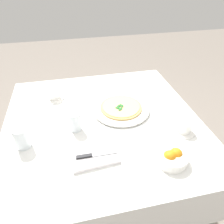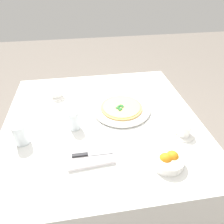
{
  "view_description": "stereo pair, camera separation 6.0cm",
  "coord_description": "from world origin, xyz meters",
  "px_view_note": "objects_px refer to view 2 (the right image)",
  "views": [
    {
      "loc": [
        -0.15,
        -0.95,
        1.51
      ],
      "look_at": [
        0.06,
        0.03,
        0.76
      ],
      "focal_mm": 33.32,
      "sensor_mm": 36.0,
      "label": 1
    },
    {
      "loc": [
        -0.09,
        -0.96,
        1.51
      ],
      "look_at": [
        0.06,
        0.03,
        0.76
      ],
      "focal_mm": 33.32,
      "sensor_mm": 36.0,
      "label": 2
    }
  ],
  "objects_px": {
    "water_glass_far_right": "(21,135)",
    "water_glass_far_left": "(74,121)",
    "dinner_knife": "(91,154)",
    "citrus_bowl": "(168,160)",
    "pizza_plate": "(121,109)",
    "coffee_cup_near_left": "(56,93)",
    "coffee_cup_back_corner": "(183,130)",
    "pizza": "(121,107)",
    "napkin_folded": "(90,156)"
  },
  "relations": [
    {
      "from": "pizza",
      "to": "dinner_knife",
      "type": "height_order",
      "value": "pizza"
    },
    {
      "from": "coffee_cup_back_corner",
      "to": "citrus_bowl",
      "type": "xyz_separation_m",
      "value": [
        -0.15,
        -0.18,
        -0.0
      ]
    },
    {
      "from": "napkin_folded",
      "to": "dinner_knife",
      "type": "relative_size",
      "value": 1.17
    },
    {
      "from": "coffee_cup_near_left",
      "to": "water_glass_far_left",
      "type": "distance_m",
      "value": 0.37
    },
    {
      "from": "water_glass_far_left",
      "to": "citrus_bowl",
      "type": "distance_m",
      "value": 0.53
    },
    {
      "from": "pizza",
      "to": "water_glass_far_right",
      "type": "bearing_deg",
      "value": -160.85
    },
    {
      "from": "dinner_knife",
      "to": "citrus_bowl",
      "type": "bearing_deg",
      "value": -14.47
    },
    {
      "from": "coffee_cup_back_corner",
      "to": "water_glass_far_left",
      "type": "bearing_deg",
      "value": 165.81
    },
    {
      "from": "pizza",
      "to": "coffee_cup_near_left",
      "type": "bearing_deg",
      "value": 150.9
    },
    {
      "from": "pizza",
      "to": "dinner_knife",
      "type": "relative_size",
      "value": 1.32
    },
    {
      "from": "pizza_plate",
      "to": "water_glass_far_left",
      "type": "relative_size",
      "value": 3.23
    },
    {
      "from": "citrus_bowl",
      "to": "pizza_plate",
      "type": "bearing_deg",
      "value": 106.26
    },
    {
      "from": "dinner_knife",
      "to": "pizza",
      "type": "bearing_deg",
      "value": 58.72
    },
    {
      "from": "water_glass_far_right",
      "to": "dinner_knife",
      "type": "height_order",
      "value": "water_glass_far_right"
    },
    {
      "from": "coffee_cup_near_left",
      "to": "citrus_bowl",
      "type": "height_order",
      "value": "coffee_cup_near_left"
    },
    {
      "from": "coffee_cup_back_corner",
      "to": "water_glass_far_right",
      "type": "xyz_separation_m",
      "value": [
        -0.84,
        0.07,
        0.02
      ]
    },
    {
      "from": "dinner_knife",
      "to": "napkin_folded",
      "type": "bearing_deg",
      "value": -180.0
    },
    {
      "from": "citrus_bowl",
      "to": "dinner_knife",
      "type": "bearing_deg",
      "value": 165.02
    },
    {
      "from": "coffee_cup_near_left",
      "to": "dinner_knife",
      "type": "xyz_separation_m",
      "value": [
        0.19,
        -0.58,
        -0.01
      ]
    },
    {
      "from": "pizza_plate",
      "to": "coffee_cup_back_corner",
      "type": "bearing_deg",
      "value": -43.09
    },
    {
      "from": "coffee_cup_back_corner",
      "to": "dinner_knife",
      "type": "height_order",
      "value": "coffee_cup_back_corner"
    },
    {
      "from": "pizza_plate",
      "to": "dinner_knife",
      "type": "height_order",
      "value": "dinner_knife"
    },
    {
      "from": "water_glass_far_right",
      "to": "water_glass_far_left",
      "type": "bearing_deg",
      "value": 15.2
    },
    {
      "from": "pizza_plate",
      "to": "coffee_cup_near_left",
      "type": "distance_m",
      "value": 0.47
    },
    {
      "from": "pizza",
      "to": "coffee_cup_near_left",
      "type": "height_order",
      "value": "coffee_cup_near_left"
    },
    {
      "from": "pizza",
      "to": "napkin_folded",
      "type": "xyz_separation_m",
      "value": [
        -0.22,
        -0.35,
        -0.01
      ]
    },
    {
      "from": "water_glass_far_right",
      "to": "coffee_cup_near_left",
      "type": "bearing_deg",
      "value": 70.5
    },
    {
      "from": "pizza_plate",
      "to": "citrus_bowl",
      "type": "height_order",
      "value": "citrus_bowl"
    },
    {
      "from": "pizza_plate",
      "to": "pizza",
      "type": "xyz_separation_m",
      "value": [
        -0.0,
        -0.0,
        0.01
      ]
    },
    {
      "from": "coffee_cup_near_left",
      "to": "coffee_cup_back_corner",
      "type": "height_order",
      "value": "coffee_cup_near_left"
    },
    {
      "from": "coffee_cup_back_corner",
      "to": "napkin_folded",
      "type": "bearing_deg",
      "value": -170.46
    },
    {
      "from": "water_glass_far_left",
      "to": "citrus_bowl",
      "type": "relative_size",
      "value": 0.73
    },
    {
      "from": "pizza_plate",
      "to": "water_glass_far_right",
      "type": "relative_size",
      "value": 3.11
    },
    {
      "from": "coffee_cup_near_left",
      "to": "dinner_knife",
      "type": "height_order",
      "value": "coffee_cup_near_left"
    },
    {
      "from": "napkin_folded",
      "to": "dinner_knife",
      "type": "distance_m",
      "value": 0.01
    },
    {
      "from": "citrus_bowl",
      "to": "pizza",
      "type": "bearing_deg",
      "value": 106.29
    },
    {
      "from": "pizza_plate",
      "to": "coffee_cup_near_left",
      "type": "relative_size",
      "value": 2.67
    },
    {
      "from": "pizza_plate",
      "to": "coffee_cup_back_corner",
      "type": "distance_m",
      "value": 0.39
    },
    {
      "from": "coffee_cup_near_left",
      "to": "coffee_cup_back_corner",
      "type": "xyz_separation_m",
      "value": [
        0.69,
        -0.49,
        -0.0
      ]
    },
    {
      "from": "water_glass_far_left",
      "to": "dinner_knife",
      "type": "distance_m",
      "value": 0.24
    },
    {
      "from": "water_glass_far_right",
      "to": "citrus_bowl",
      "type": "height_order",
      "value": "water_glass_far_right"
    },
    {
      "from": "coffee_cup_near_left",
      "to": "citrus_bowl",
      "type": "xyz_separation_m",
      "value": [
        0.54,
        -0.67,
        -0.01
      ]
    },
    {
      "from": "coffee_cup_back_corner",
      "to": "water_glass_far_right",
      "type": "distance_m",
      "value": 0.84
    },
    {
      "from": "pizza",
      "to": "napkin_folded",
      "type": "bearing_deg",
      "value": -122.12
    },
    {
      "from": "coffee_cup_back_corner",
      "to": "napkin_folded",
      "type": "distance_m",
      "value": 0.51
    },
    {
      "from": "pizza_plate",
      "to": "water_glass_far_right",
      "type": "bearing_deg",
      "value": -160.83
    },
    {
      "from": "pizza",
      "to": "water_glass_far_right",
      "type": "distance_m",
      "value": 0.59
    },
    {
      "from": "pizza_plate",
      "to": "water_glass_far_left",
      "type": "xyz_separation_m",
      "value": [
        -0.29,
        -0.12,
        0.04
      ]
    },
    {
      "from": "coffee_cup_near_left",
      "to": "water_glass_far_left",
      "type": "height_order",
      "value": "water_glass_far_left"
    },
    {
      "from": "pizza_plate",
      "to": "water_glass_far_right",
      "type": "height_order",
      "value": "water_glass_far_right"
    }
  ]
}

